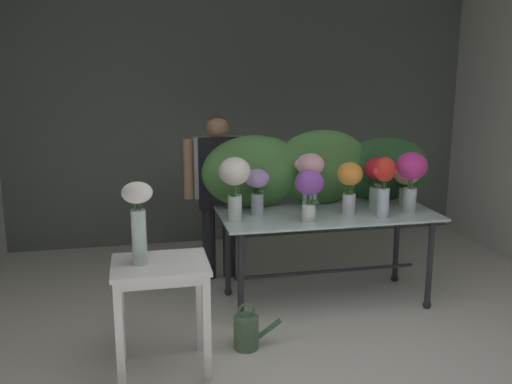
% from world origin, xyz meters
% --- Properties ---
extents(ground_plane, '(8.27, 8.27, 0.00)m').
position_xyz_m(ground_plane, '(0.00, 1.88, 0.00)').
color(ground_plane, silver).
extents(wall_back, '(5.27, 0.12, 2.78)m').
position_xyz_m(wall_back, '(0.00, 3.76, 1.39)').
color(wall_back, slate).
rests_on(wall_back, ground).
extents(display_table_glass, '(1.77, 0.81, 0.79)m').
position_xyz_m(display_table_glass, '(0.35, 1.79, 0.66)').
color(display_table_glass, silver).
rests_on(display_table_glass, ground).
extents(side_table_white, '(0.61, 0.50, 0.75)m').
position_xyz_m(side_table_white, '(-1.06, 0.96, 0.63)').
color(side_table_white, white).
rests_on(side_table_white, ground).
extents(florist, '(0.63, 0.24, 1.53)m').
position_xyz_m(florist, '(-0.45, 2.53, 0.95)').
color(florist, '#232328').
rests_on(florist, ground).
extents(foliage_backdrop, '(2.06, 0.30, 0.65)m').
position_xyz_m(foliage_backdrop, '(0.29, 2.08, 1.09)').
color(foliage_backdrop, '#477F3D').
rests_on(foliage_backdrop, display_table_glass).
extents(vase_scarlet_tulips, '(0.19, 0.17, 0.49)m').
position_xyz_m(vase_scarlet_tulips, '(0.72, 1.55, 1.08)').
color(vase_scarlet_tulips, silver).
rests_on(vase_scarlet_tulips, display_table_glass).
extents(vase_ivory_dahlias, '(0.25, 0.25, 0.51)m').
position_xyz_m(vase_ivory_dahlias, '(-0.45, 1.68, 1.12)').
color(vase_ivory_dahlias, silver).
rests_on(vase_ivory_dahlias, display_table_glass).
extents(vase_violet_stock, '(0.22, 0.22, 0.41)m').
position_xyz_m(vase_violet_stock, '(0.11, 1.55, 1.05)').
color(vase_violet_stock, silver).
rests_on(vase_violet_stock, display_table_glass).
extents(vase_sunset_lilies, '(0.21, 0.21, 0.43)m').
position_xyz_m(vase_sunset_lilies, '(0.50, 1.70, 1.05)').
color(vase_sunset_lilies, silver).
rests_on(vase_sunset_lilies, display_table_glass).
extents(vase_crimson_roses, '(0.20, 0.20, 0.43)m').
position_xyz_m(vase_crimson_roses, '(0.79, 1.86, 1.06)').
color(vase_crimson_roses, silver).
rests_on(vase_crimson_roses, display_table_glass).
extents(vase_magenta_anemones, '(0.25, 0.25, 0.50)m').
position_xyz_m(vase_magenta_anemones, '(1.01, 1.66, 1.12)').
color(vase_magenta_anemones, silver).
rests_on(vase_magenta_anemones, display_table_glass).
extents(vase_peach_ranunculus, '(0.22, 0.22, 0.35)m').
position_xyz_m(vase_peach_ranunculus, '(1.09, 1.90, 1.01)').
color(vase_peach_ranunculus, silver).
rests_on(vase_peach_ranunculus, display_table_glass).
extents(vase_lilac_snapdragons, '(0.20, 0.19, 0.37)m').
position_xyz_m(vase_lilac_snapdragons, '(-0.24, 1.85, 1.02)').
color(vase_lilac_snapdragons, silver).
rests_on(vase_lilac_snapdragons, display_table_glass).
extents(vase_blush_peonies, '(0.25, 0.23, 0.48)m').
position_xyz_m(vase_blush_peonies, '(0.22, 1.88, 1.09)').
color(vase_blush_peonies, silver).
rests_on(vase_blush_peonies, display_table_glass).
extents(vase_white_roses_tall, '(0.19, 0.19, 0.53)m').
position_xyz_m(vase_white_roses_tall, '(-1.18, 0.96, 1.08)').
color(vase_white_roses_tall, silver).
rests_on(vase_white_roses_tall, side_table_white).
extents(watering_can, '(0.35, 0.18, 0.34)m').
position_xyz_m(watering_can, '(-0.46, 1.13, 0.13)').
color(watering_can, '#4C704C').
rests_on(watering_can, ground).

